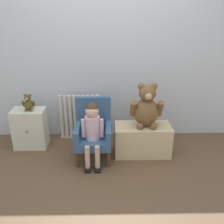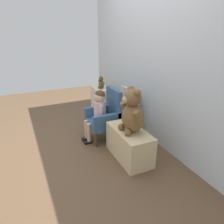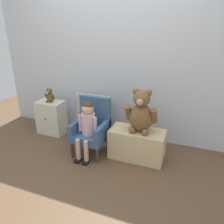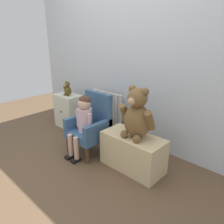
# 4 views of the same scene
# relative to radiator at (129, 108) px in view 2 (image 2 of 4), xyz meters

# --- Properties ---
(ground_plane) EXTENTS (6.00, 6.00, 0.00)m
(ground_plane) POSITION_rel_radiator_xyz_m (0.33, -1.03, -0.31)
(ground_plane) COLOR brown
(back_wall) EXTENTS (3.80, 0.05, 2.40)m
(back_wall) POSITION_rel_radiator_xyz_m (0.33, 0.13, 0.89)
(back_wall) COLOR silver
(back_wall) RESTS_ON ground_plane
(radiator) EXTENTS (0.56, 0.05, 0.63)m
(radiator) POSITION_rel_radiator_xyz_m (0.00, 0.00, 0.00)
(radiator) COLOR beige
(radiator) RESTS_ON ground_plane
(small_dresser) EXTENTS (0.41, 0.29, 0.51)m
(small_dresser) POSITION_rel_radiator_xyz_m (-0.62, -0.22, -0.05)
(small_dresser) COLOR beige
(small_dresser) RESTS_ON ground_plane
(child_armchair) EXTENTS (0.42, 0.41, 0.73)m
(child_armchair) POSITION_rel_radiator_xyz_m (0.21, -0.49, 0.03)
(child_armchair) COLOR #35577E
(child_armchair) RESTS_ON ground_plane
(child_figure) EXTENTS (0.25, 0.35, 0.73)m
(child_figure) POSITION_rel_radiator_xyz_m (0.21, -0.60, 0.17)
(child_figure) COLOR beige
(child_figure) RESTS_ON ground_plane
(low_bench) EXTENTS (0.68, 0.33, 0.38)m
(low_bench) POSITION_rel_radiator_xyz_m (0.81, -0.43, -0.12)
(low_bench) COLOR #CFB786
(low_bench) RESTS_ON ground_plane
(large_teddy_bear) EXTENTS (0.39, 0.27, 0.53)m
(large_teddy_bear) POSITION_rel_radiator_xyz_m (0.84, -0.42, 0.30)
(large_teddy_bear) COLOR brown
(large_teddy_bear) RESTS_ON low_bench
(small_teddy_bear) EXTENTS (0.16, 0.11, 0.21)m
(small_teddy_bear) POSITION_rel_radiator_xyz_m (-0.59, -0.23, 0.30)
(small_teddy_bear) COLOR #51461C
(small_teddy_bear) RESTS_ON small_dresser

